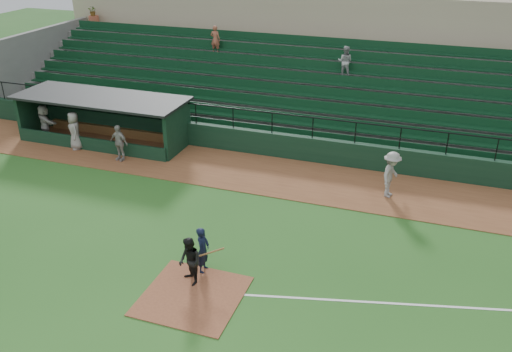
% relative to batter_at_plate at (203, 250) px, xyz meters
% --- Properties ---
extents(ground, '(90.00, 90.00, 0.00)m').
position_rel_batter_at_plate_xyz_m(ground, '(0.20, -0.34, -0.82)').
color(ground, '#24561B').
rests_on(ground, ground).
extents(warning_track, '(40.00, 4.00, 0.03)m').
position_rel_batter_at_plate_xyz_m(warning_track, '(0.20, 7.66, -0.80)').
color(warning_track, brown).
rests_on(warning_track, ground).
extents(home_plate_dirt, '(3.00, 3.00, 0.03)m').
position_rel_batter_at_plate_xyz_m(home_plate_dirt, '(0.20, -1.34, -0.80)').
color(home_plate_dirt, brown).
rests_on(home_plate_dirt, ground).
extents(foul_line, '(17.49, 4.44, 0.01)m').
position_rel_batter_at_plate_xyz_m(foul_line, '(8.20, 0.86, -0.81)').
color(foul_line, white).
rests_on(foul_line, ground).
extents(stadium_structure, '(38.00, 13.08, 6.40)m').
position_rel_batter_at_plate_xyz_m(stadium_structure, '(0.20, 16.12, 1.49)').
color(stadium_structure, black).
rests_on(stadium_structure, ground).
extents(dugout, '(8.90, 3.20, 2.42)m').
position_rel_batter_at_plate_xyz_m(dugout, '(-9.55, 9.22, 0.52)').
color(dugout, black).
rests_on(dugout, ground).
extents(batter_at_plate, '(1.00, 0.67, 1.63)m').
position_rel_batter_at_plate_xyz_m(batter_at_plate, '(0.00, 0.00, 0.00)').
color(batter_at_plate, black).
rests_on(batter_at_plate, ground).
extents(umpire, '(1.01, 1.00, 1.64)m').
position_rel_batter_at_plate_xyz_m(umpire, '(-0.13, -0.74, 0.00)').
color(umpire, black).
rests_on(umpire, ground).
extents(runner, '(1.00, 1.41, 1.98)m').
position_rel_batter_at_plate_xyz_m(runner, '(5.16, 7.36, 0.20)').
color(runner, gray).
rests_on(runner, warning_track).
extents(dugout_player_a, '(1.10, 0.63, 1.77)m').
position_rel_batter_at_plate_xyz_m(dugout_player_a, '(-7.48, 6.91, 0.10)').
color(dugout_player_a, '#9E9894').
rests_on(dugout_player_a, warning_track).
extents(dugout_player_b, '(1.09, 1.09, 1.91)m').
position_rel_batter_at_plate_xyz_m(dugout_player_b, '(-10.32, 7.40, 0.17)').
color(dugout_player_b, gray).
rests_on(dugout_player_b, warning_track).
extents(dugout_player_c, '(1.78, 1.27, 1.85)m').
position_rel_batter_at_plate_xyz_m(dugout_player_c, '(-12.62, 8.03, 0.14)').
color(dugout_player_c, '#A8A49D').
rests_on(dugout_player_c, warning_track).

